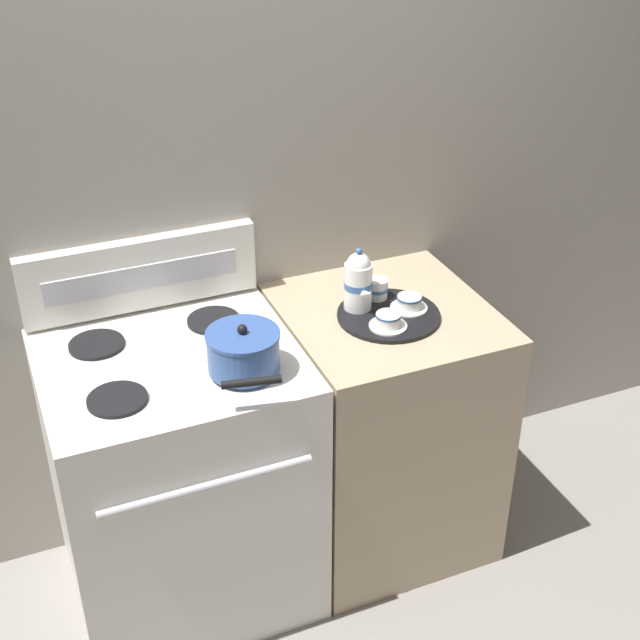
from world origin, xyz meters
The scene contains 11 objects.
ground_plane centered at (0.00, 0.00, 0.00)m, with size 6.00×6.00×0.00m, color gray.
wall_back centered at (0.00, 0.35, 1.10)m, with size 6.00×0.05×2.20m.
stove centered at (-0.32, 0.00, 0.45)m, with size 0.74×0.68×0.90m.
control_panel centered at (-0.32, 0.30, 1.02)m, with size 0.73×0.05×0.23m.
side_counter centered at (0.38, 0.00, 0.45)m, with size 0.63×0.65×0.89m.
saucepan centered at (-0.15, -0.15, 0.96)m, with size 0.22×0.31×0.14m.
serving_tray centered at (0.36, -0.03, 0.90)m, with size 0.32×0.32×0.01m.
teapot centered at (0.29, 0.03, 1.00)m, with size 0.09×0.14×0.21m.
teacup_left centered at (0.32, -0.10, 0.93)m, with size 0.12×0.12×0.04m.
teacup_right centered at (0.43, -0.03, 0.93)m, with size 0.12×0.12×0.04m.
creamer_jug centered at (0.37, 0.07, 0.94)m, with size 0.07×0.07×0.06m.
Camera 1 is at (-0.74, -2.13, 2.30)m, focal length 50.00 mm.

